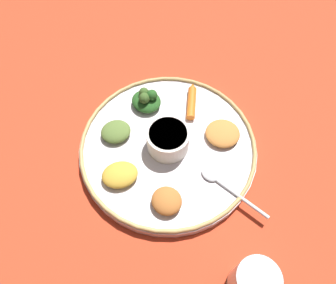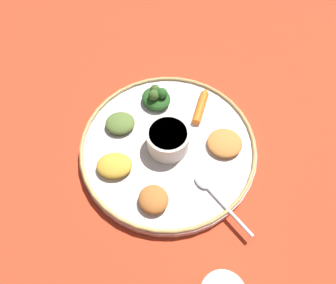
# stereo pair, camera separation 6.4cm
# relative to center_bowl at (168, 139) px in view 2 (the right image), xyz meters

# --- Properties ---
(ground_plane) EXTENTS (2.40, 2.40, 0.00)m
(ground_plane) POSITION_rel_center_bowl_xyz_m (0.00, 0.00, -0.05)
(ground_plane) COLOR #B7381E
(platter) EXTENTS (0.36, 0.36, 0.02)m
(platter) POSITION_rel_center_bowl_xyz_m (0.00, 0.00, -0.04)
(platter) COLOR silver
(platter) RESTS_ON ground_plane
(platter_rim) EXTENTS (0.36, 0.36, 0.01)m
(platter_rim) POSITION_rel_center_bowl_xyz_m (0.00, 0.00, -0.02)
(platter_rim) COLOR tan
(platter_rim) RESTS_ON platter
(center_bowl) EXTENTS (0.08, 0.08, 0.05)m
(center_bowl) POSITION_rel_center_bowl_xyz_m (0.00, 0.00, 0.00)
(center_bowl) COLOR silver
(center_bowl) RESTS_ON platter
(spoon) EXTENTS (0.04, 0.15, 0.01)m
(spoon) POSITION_rel_center_bowl_xyz_m (-0.02, -0.13, -0.02)
(spoon) COLOR silver
(spoon) RESTS_ON platter
(greens_pile) EXTENTS (0.06, 0.06, 0.04)m
(greens_pile) POSITION_rel_center_bowl_xyz_m (0.07, 0.09, -0.01)
(greens_pile) COLOR #23511E
(greens_pile) RESTS_ON platter
(carrot_near_spoon) EXTENTS (0.09, 0.05, 0.02)m
(carrot_near_spoon) POSITION_rel_center_bowl_xyz_m (0.12, 0.01, -0.02)
(carrot_near_spoon) COLOR orange
(carrot_near_spoon) RESTS_ON platter
(mound_chickpea) EXTENTS (0.07, 0.07, 0.03)m
(mound_chickpea) POSITION_rel_center_bowl_xyz_m (-0.11, -0.06, -0.01)
(mound_chickpea) COLOR #B2662D
(mound_chickpea) RESTS_ON platter
(mound_lentil_yellow) EXTENTS (0.09, 0.09, 0.02)m
(mound_lentil_yellow) POSITION_rel_center_bowl_xyz_m (-0.11, 0.04, -0.01)
(mound_lentil_yellow) COLOR gold
(mound_lentil_yellow) RESTS_ON platter
(mound_collards) EXTENTS (0.08, 0.08, 0.02)m
(mound_collards) POSITION_rel_center_bowl_xyz_m (-0.03, 0.11, -0.02)
(mound_collards) COLOR #567033
(mound_collards) RESTS_ON platter
(mound_squash) EXTENTS (0.09, 0.10, 0.02)m
(mound_squash) POSITION_rel_center_bowl_xyz_m (0.07, -0.09, -0.02)
(mound_squash) COLOR #C67A38
(mound_squash) RESTS_ON platter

